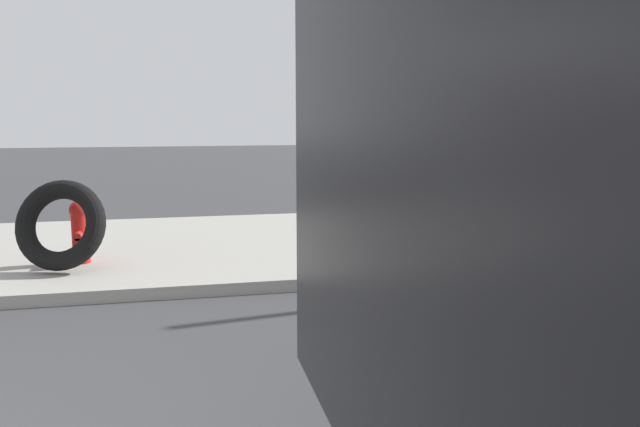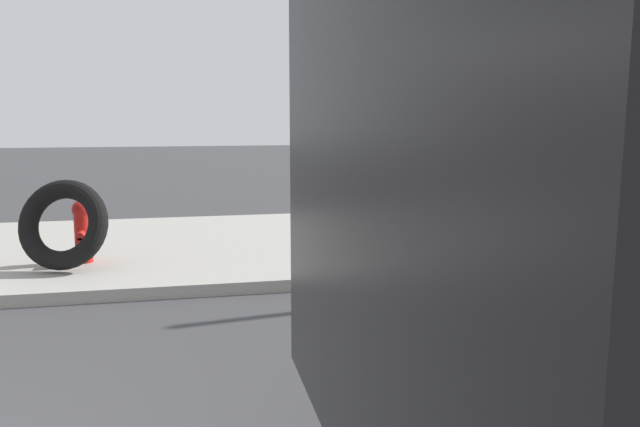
# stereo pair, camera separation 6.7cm
# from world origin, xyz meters

# --- Properties ---
(sidewalk_curb) EXTENTS (36.00, 5.00, 0.15)m
(sidewalk_curb) POSITION_xyz_m (0.00, 6.50, 0.07)
(sidewalk_curb) COLOR #99968E
(sidewalk_curb) RESTS_ON ground
(fire_hydrant) EXTENTS (0.25, 0.57, 0.83)m
(fire_hydrant) POSITION_xyz_m (0.58, 5.46, 0.59)
(fire_hydrant) COLOR red
(fire_hydrant) RESTS_ON sidewalk_curb
(loose_tire) EXTENTS (1.27, 0.91, 1.16)m
(loose_tire) POSITION_xyz_m (0.42, 5.06, 0.73)
(loose_tire) COLOR black
(loose_tire) RESTS_ON sidewalk_curb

